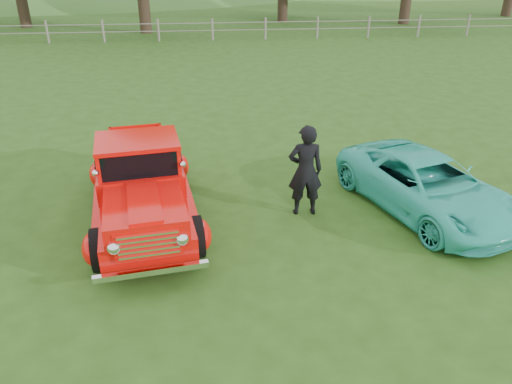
{
  "coord_description": "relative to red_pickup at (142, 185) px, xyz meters",
  "views": [
    {
      "loc": [
        -0.4,
        -7.19,
        5.08
      ],
      "look_at": [
        0.42,
        1.2,
        0.82
      ],
      "focal_mm": 35.0,
      "sensor_mm": 36.0,
      "label": 1
    }
  ],
  "objects": [
    {
      "name": "ground",
      "position": [
        1.78,
        -1.78,
        -0.8
      ],
      "size": [
        140.0,
        140.0,
        0.0
      ],
      "primitive_type": "plane",
      "color": "#254512",
      "rests_on": "ground"
    },
    {
      "name": "fence_line",
      "position": [
        1.78,
        20.22,
        -0.19
      ],
      "size": [
        48.0,
        0.12,
        1.2
      ],
      "color": "slate",
      "rests_on": "ground"
    },
    {
      "name": "teal_sedan",
      "position": [
        5.77,
        -0.15,
        -0.21
      ],
      "size": [
        3.22,
        4.64,
        1.18
      ],
      "primitive_type": "imported",
      "rotation": [
        0.0,
        0.0,
        0.33
      ],
      "color": "#30C2AB",
      "rests_on": "ground"
    },
    {
      "name": "red_pickup",
      "position": [
        0.0,
        0.0,
        0.0
      ],
      "size": [
        2.78,
        5.19,
        1.78
      ],
      "rotation": [
        0.0,
        0.0,
        0.15
      ],
      "color": "black",
      "rests_on": "ground"
    },
    {
      "name": "distant_hills",
      "position": [
        -2.31,
        57.69,
        -5.34
      ],
      "size": [
        116.0,
        60.0,
        18.0
      ],
      "color": "#316726",
      "rests_on": "ground"
    },
    {
      "name": "man",
      "position": [
        3.25,
        -0.01,
        0.16
      ],
      "size": [
        0.71,
        0.47,
        1.92
      ],
      "primitive_type": "imported",
      "rotation": [
        0.0,
        0.0,
        3.12
      ],
      "color": "black",
      "rests_on": "ground"
    }
  ]
}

